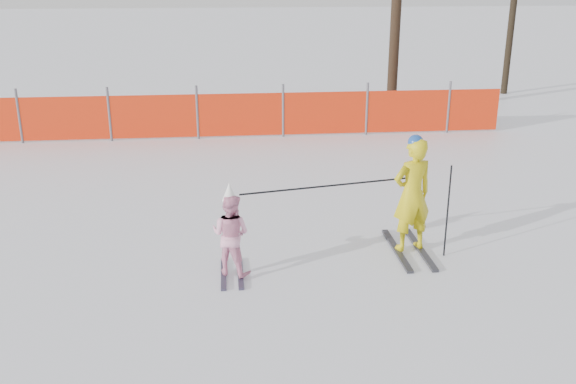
% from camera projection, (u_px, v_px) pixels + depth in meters
% --- Properties ---
extents(ground, '(120.00, 120.00, 0.00)m').
position_uv_depth(ground, '(292.00, 277.00, 8.31)').
color(ground, white).
rests_on(ground, ground).
extents(adult, '(0.67, 1.42, 1.69)m').
position_uv_depth(adult, '(412.00, 195.00, 8.81)').
color(adult, black).
rests_on(adult, ground).
extents(child, '(0.66, 0.90, 1.27)m').
position_uv_depth(child, '(231.00, 234.00, 8.20)').
color(child, black).
rests_on(child, ground).
extents(ski_poles, '(2.84, 0.47, 1.31)m').
position_uv_depth(ski_poles, '(371.00, 196.00, 8.50)').
color(ski_poles, black).
rests_on(ski_poles, ground).
extents(safety_fence, '(17.27, 0.06, 1.25)m').
position_uv_depth(safety_fence, '(135.00, 117.00, 14.75)').
color(safety_fence, '#595960').
rests_on(safety_fence, ground).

